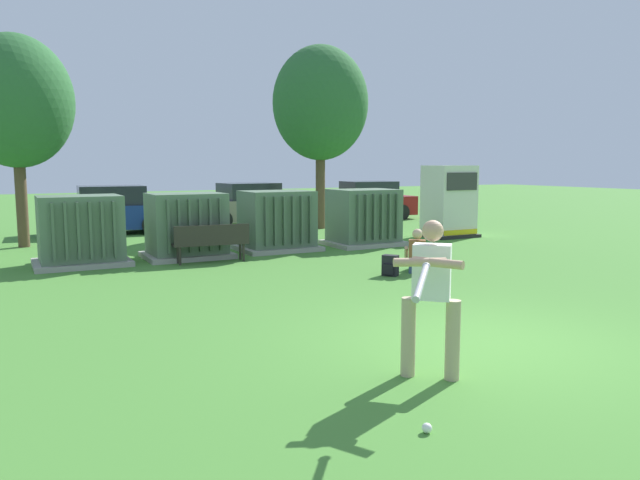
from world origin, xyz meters
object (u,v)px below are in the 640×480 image
(transformer_mid_east, at_px, (277,221))
(transformer_west, at_px, (81,231))
(batter, at_px, (431,291))
(transformer_mid_west, at_px, (187,226))
(sports_ball, at_px, (427,428))
(park_bench, at_px, (212,240))
(parked_car_leftmost, at_px, (109,211))
(parked_car_right_of_center, at_px, (366,202))
(seated_spectator, at_px, (417,255))
(generator_enclosure, at_px, (449,202))
(parked_car_left_of_center, at_px, (246,205))
(backpack, at_px, (390,266))
(transformer_east, at_px, (364,218))

(transformer_mid_east, bearing_deg, transformer_west, -177.95)
(transformer_west, height_order, batter, batter)
(transformer_mid_west, relative_size, sports_ball, 23.33)
(park_bench, xyz_separation_m, parked_car_leftmost, (-1.18, 7.58, 0.22))
(transformer_west, bearing_deg, park_bench, -21.47)
(transformer_mid_east, bearing_deg, parked_car_leftmost, 118.62)
(sports_ball, xyz_separation_m, parked_car_right_of_center, (10.67, 18.07, 0.71))
(transformer_mid_east, height_order, seated_spectator, transformer_mid_east)
(generator_enclosure, relative_size, sports_ball, 25.56)
(parked_car_leftmost, xyz_separation_m, parked_car_left_of_center, (5.23, 0.75, 0.00))
(transformer_west, xyz_separation_m, generator_enclosure, (11.24, 0.48, 0.35))
(transformer_mid_east, height_order, backpack, transformer_mid_east)
(transformer_east, height_order, parked_car_left_of_center, same)
(backpack, bearing_deg, transformer_mid_east, 96.56)
(seated_spectator, bearing_deg, backpack, -172.49)
(transformer_west, xyz_separation_m, seated_spectator, (6.35, -4.40, -0.41))
(transformer_west, height_order, transformer_east, same)
(park_bench, xyz_separation_m, parked_car_right_of_center, (9.48, 8.23, 0.22))
(parked_car_left_of_center, height_order, parked_car_right_of_center, same)
(generator_enclosure, height_order, backpack, generator_enclosure)
(parked_car_leftmost, bearing_deg, batter, -87.06)
(backpack, distance_m, parked_car_right_of_center, 13.42)
(transformer_mid_east, xyz_separation_m, backpack, (0.54, -4.68, -0.57))
(parked_car_right_of_center, bearing_deg, parked_car_leftmost, -176.53)
(transformer_east, distance_m, seated_spectator, 4.60)
(sports_ball, distance_m, parked_car_left_of_center, 18.92)
(sports_ball, bearing_deg, transformer_west, 98.28)
(transformer_mid_east, distance_m, parked_car_leftmost, 7.18)
(generator_enclosure, distance_m, backpack, 7.59)
(transformer_mid_west, distance_m, transformer_mid_east, 2.56)
(transformer_mid_east, bearing_deg, generator_enclosure, 2.73)
(generator_enclosure, distance_m, parked_car_left_of_center, 8.07)
(batter, distance_m, sports_ball, 1.65)
(transformer_mid_east, height_order, parked_car_leftmost, same)
(batter, distance_m, backpack, 6.26)
(park_bench, bearing_deg, backpack, -50.56)
(batter, bearing_deg, parked_car_left_of_center, 75.58)
(transformer_west, bearing_deg, parked_car_left_of_center, 46.60)
(transformer_mid_east, xyz_separation_m, transformer_east, (2.65, -0.20, 0.00))
(parked_car_left_of_center, bearing_deg, backpack, -96.11)
(park_bench, bearing_deg, transformer_east, 12.35)
(generator_enclosure, bearing_deg, parked_car_leftmost, 148.04)
(transformer_mid_east, height_order, sports_ball, transformer_mid_east)
(sports_ball, relative_size, seated_spectator, 0.09)
(sports_ball, distance_m, parked_car_leftmost, 17.43)
(transformer_east, relative_size, generator_enclosure, 0.91)
(transformer_west, xyz_separation_m, parked_car_leftmost, (1.60, 6.49, -0.04))
(seated_spectator, height_order, parked_car_right_of_center, parked_car_right_of_center)
(transformer_east, height_order, park_bench, transformer_east)
(parked_car_leftmost, bearing_deg, sports_ball, -90.04)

